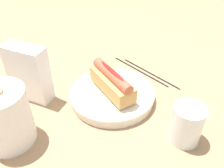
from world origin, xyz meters
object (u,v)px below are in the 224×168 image
Objects in this scene: serving_bowl at (112,94)px; chopstick_far at (150,73)px; paper_towel_roll at (4,117)px; chopstick_near at (140,71)px; water_glass at (186,126)px; hotdog_front at (112,82)px; napkin_box at (28,73)px.

serving_bowl is 1.02× the size of chopstick_far.
paper_towel_roll is 0.42m from chopstick_near.
chopstick_near is at bearing -34.44° from water_glass.
hotdog_front is 1.18× the size of paper_towel_roll.
paper_towel_roll reaches higher than serving_bowl.
chopstick_far is (-0.09, -0.42, -0.06)m from paper_towel_roll.
chopstick_far is (0.20, -0.17, -0.04)m from water_glass.
paper_towel_roll is at bearing 41.02° from water_glass.
serving_bowl is 0.22m from napkin_box.
hotdog_front is at bearing 104.03° from chopstick_near.
paper_towel_roll reaches higher than chopstick_near.
chopstick_near is 0.03m from chopstick_far.
hotdog_front is 0.17m from chopstick_near.
serving_bowl is at bearing 180.00° from hotdog_front.
serving_bowl is 0.04m from hotdog_front.
paper_towel_roll reaches higher than hotdog_front.
napkin_box is at bearing 19.28° from water_glass.
chopstick_far is at bearing -93.38° from hotdog_front.
water_glass is 0.60× the size of napkin_box.
water_glass is at bearing 152.35° from chopstick_near.
napkin_box is 0.33m from chopstick_near.
water_glass is at bearing -177.39° from napkin_box.
water_glass reaches higher than serving_bowl.
serving_bowl is 1.43× the size of hotdog_front.
napkin_box reaches higher than chopstick_near.
paper_towel_roll is 0.43m from chopstick_far.
chopstick_far is at bearing -101.98° from paper_towel_roll.
hotdog_front is 0.72× the size of chopstick_near.
chopstick_near is (0.02, -0.16, -0.05)m from hotdog_front.
chopstick_near is (-0.15, -0.29, -0.07)m from napkin_box.
water_glass is (-0.21, -0.00, 0.02)m from serving_bowl.
paper_towel_roll is at bearing 84.78° from chopstick_far.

